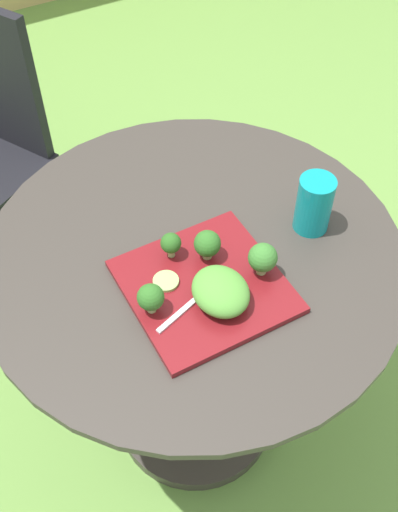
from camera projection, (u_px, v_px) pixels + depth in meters
name	position (u px, v px, depth m)	size (l,w,h in m)	color
ground_plane	(195.00, 416.00, 1.84)	(12.00, 12.00, 0.00)	#669342
patio_table	(195.00, 327.00, 1.49)	(0.87, 0.87, 0.74)	#38332D
salad_plate	(205.00, 286.00, 1.21)	(0.29, 0.29, 0.01)	maroon
drinking_glass	(314.00, 207.00, 1.28)	(0.07, 0.07, 0.13)	#0F8C93
fork	(193.00, 302.00, 1.17)	(0.15, 0.06, 0.00)	silver
lettuce_mound	(221.00, 291.00, 1.16)	(0.10, 0.12, 0.06)	#519338
broccoli_floret_0	(207.00, 244.00, 1.22)	(0.05, 0.05, 0.07)	#99B770
broccoli_floret_1	(171.00, 244.00, 1.22)	(0.04, 0.04, 0.06)	#99B770
broccoli_floret_2	(151.00, 298.00, 1.13)	(0.05, 0.05, 0.06)	#99B770
broccoli_floret_3	(263.00, 258.00, 1.19)	(0.06, 0.06, 0.07)	#99B770
cucumber_slice_0	(166.00, 281.00, 1.20)	(0.05, 0.05, 0.01)	#8EB766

